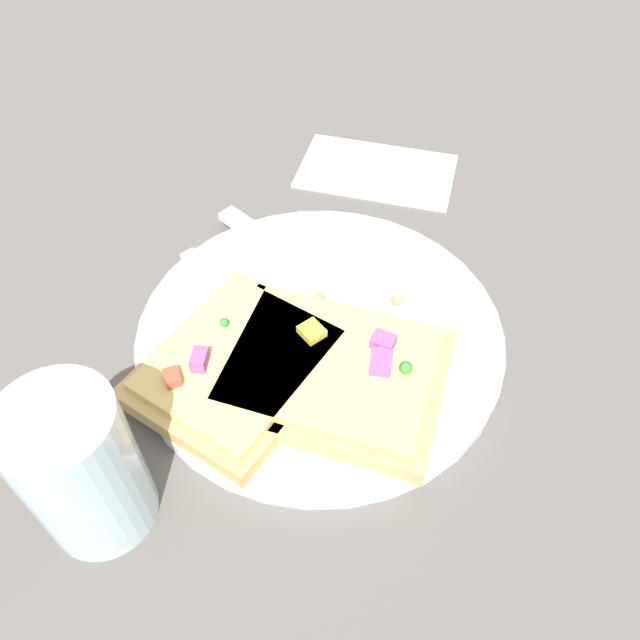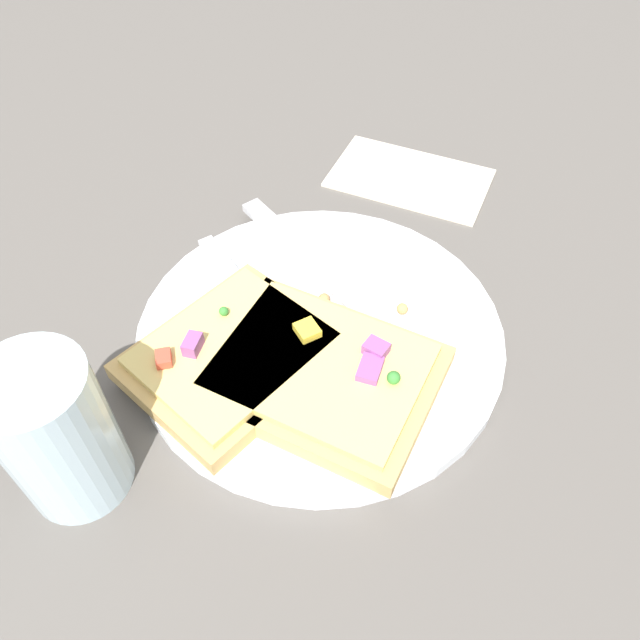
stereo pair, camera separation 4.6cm
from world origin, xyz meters
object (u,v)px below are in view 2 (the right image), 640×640
Objects in this scene: fork at (272,324)px; drinking_glass at (57,434)px; plate at (320,334)px; knife at (313,262)px; napkin at (407,176)px; pizza_slice_main at (321,373)px; pizza_slice_corner at (232,355)px.

drinking_glass reaches higher than fork.
drinking_glass is (-0.06, -0.16, 0.04)m from fork.
plate is 2.54× the size of drinking_glass.
knife is (0.00, 0.07, -0.00)m from fork.
napkin is (0.03, 0.16, -0.01)m from knife.
plate is at bearing 52.86° from fork.
fork is 0.06m from pizza_slice_main.
fork is at bearing -26.49° from pizza_slice_main.
drinking_glass is (-0.05, -0.11, 0.03)m from pizza_slice_corner.
pizza_slice_corner is 0.13m from drinking_glass.
pizza_slice_main is at bearing -85.11° from napkin.
drinking_glass reaches higher than knife.
pizza_slice_corner is (-0.01, -0.04, 0.01)m from fork.
drinking_glass reaches higher than pizza_slice_corner.
drinking_glass is at bearing -103.33° from napkin.
drinking_glass is at bearing 50.56° from pizza_slice_main.
fork is 1.20× the size of napkin.
fork reaches higher than napkin.
fork reaches higher than plate.
pizza_slice_main is at bearing 118.67° from pizza_slice_corner.
napkin is at bearing 76.67° from drinking_glass.
fork is at bearing -160.24° from plate.
fork is at bearing 68.97° from drinking_glass.
napkin is (0.09, 0.39, -0.05)m from drinking_glass.
knife is at bearing -166.63° from pizza_slice_corner.
pizza_slice_corner is at bearing 66.10° from drinking_glass.
pizza_slice_main is 1.08× the size of napkin.
pizza_slice_corner is (-0.04, -0.05, 0.02)m from plate.
knife is at bearing 75.14° from drinking_glass.
pizza_slice_main is (0.02, -0.04, 0.02)m from plate.
drinking_glass reaches higher than napkin.
drinking_glass is (-0.11, -0.12, 0.03)m from pizza_slice_main.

